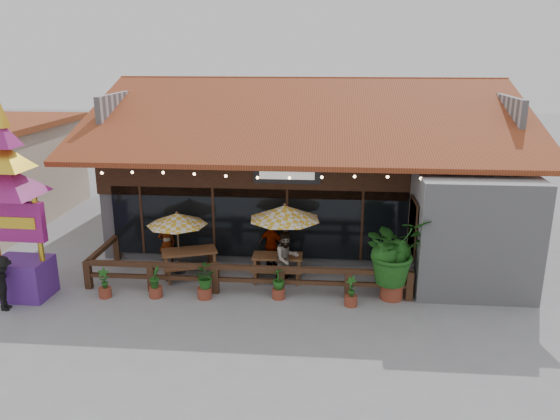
# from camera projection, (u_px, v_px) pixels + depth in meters

# --- Properties ---
(ground) EXTENTS (100.00, 100.00, 0.00)m
(ground) POSITION_uv_depth(u_px,v_px,m) (298.00, 289.00, 16.94)
(ground) COLOR gray
(ground) RESTS_ON ground
(restaurant_building) EXTENTS (15.50, 14.73, 6.09)m
(restaurant_building) POSITION_uv_depth(u_px,v_px,m) (314.00, 173.00, 22.61)
(restaurant_building) COLOR #A1A0A5
(restaurant_building) RESTS_ON ground
(patio_railing) EXTENTS (10.00, 2.60, 0.92)m
(patio_railing) POSITION_uv_depth(u_px,v_px,m) (225.00, 271.00, 16.70)
(patio_railing) COLOR #442718
(patio_railing) RESTS_ON ground
(umbrella_left) EXTENTS (2.35, 2.35, 2.12)m
(umbrella_left) POSITION_uv_depth(u_px,v_px,m) (177.00, 219.00, 17.70)
(umbrella_left) COLOR brown
(umbrella_left) RESTS_ON ground
(umbrella_right) EXTENTS (2.88, 2.88, 2.47)m
(umbrella_right) POSITION_uv_depth(u_px,v_px,m) (285.00, 213.00, 17.33)
(umbrella_right) COLOR brown
(umbrella_right) RESTS_ON ground
(picnic_table_left) EXTENTS (2.17, 2.02, 0.84)m
(picnic_table_left) POSITION_uv_depth(u_px,v_px,m) (190.00, 258.00, 17.88)
(picnic_table_left) COLOR brown
(picnic_table_left) RESTS_ON ground
(picnic_table_right) EXTENTS (1.63, 1.42, 0.77)m
(picnic_table_right) POSITION_uv_depth(u_px,v_px,m) (278.00, 263.00, 17.64)
(picnic_table_right) COLOR brown
(picnic_table_right) RESTS_ON ground
(thai_sign_tower) EXTENTS (2.45, 2.45, 6.41)m
(thai_sign_tower) POSITION_uv_depth(u_px,v_px,m) (10.00, 187.00, 15.48)
(thai_sign_tower) COLOR #512383
(thai_sign_tower) RESTS_ON ground
(tropical_plant) EXTENTS (2.34, 2.22, 2.56)m
(tropical_plant) POSITION_uv_depth(u_px,v_px,m) (394.00, 252.00, 15.89)
(tropical_plant) COLOR brown
(tropical_plant) RESTS_ON ground
(diner_a) EXTENTS (0.66, 0.55, 1.56)m
(diner_a) POSITION_uv_depth(u_px,v_px,m) (167.00, 243.00, 18.66)
(diner_a) COLOR #3C2213
(diner_a) RESTS_ON ground
(diner_b) EXTENTS (1.07, 1.01, 1.74)m
(diner_b) POSITION_uv_depth(u_px,v_px,m) (286.00, 258.00, 17.04)
(diner_b) COLOR #3C2213
(diner_b) RESTS_ON ground
(diner_c) EXTENTS (1.04, 0.76, 1.65)m
(diner_c) POSITION_uv_depth(u_px,v_px,m) (272.00, 245.00, 18.36)
(diner_c) COLOR #3C2213
(diner_c) RESTS_ON ground
(pedestrian) EXTENTS (0.75, 1.12, 1.60)m
(pedestrian) POSITION_uv_depth(u_px,v_px,m) (4.00, 283.00, 15.40)
(pedestrian) COLOR black
(pedestrian) RESTS_ON ground
(planter_a) EXTENTS (0.38, 0.37, 0.92)m
(planter_a) POSITION_uv_depth(u_px,v_px,m) (104.00, 285.00, 16.27)
(planter_a) COLOR brown
(planter_a) RESTS_ON ground
(planter_b) EXTENTS (0.40, 0.40, 0.98)m
(planter_b) POSITION_uv_depth(u_px,v_px,m) (155.00, 283.00, 16.27)
(planter_b) COLOR brown
(planter_b) RESTS_ON ground
(planter_c) EXTENTS (0.82, 0.80, 1.03)m
(planter_c) POSITION_uv_depth(u_px,v_px,m) (204.00, 280.00, 16.14)
(planter_c) COLOR brown
(planter_c) RESTS_ON ground
(planter_d) EXTENTS (0.50, 0.50, 0.95)m
(planter_d) POSITION_uv_depth(u_px,v_px,m) (279.00, 284.00, 16.17)
(planter_d) COLOR brown
(planter_d) RESTS_ON ground
(planter_e) EXTENTS (0.38, 0.39, 0.91)m
(planter_e) POSITION_uv_depth(u_px,v_px,m) (351.00, 293.00, 15.73)
(planter_e) COLOR brown
(planter_e) RESTS_ON ground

